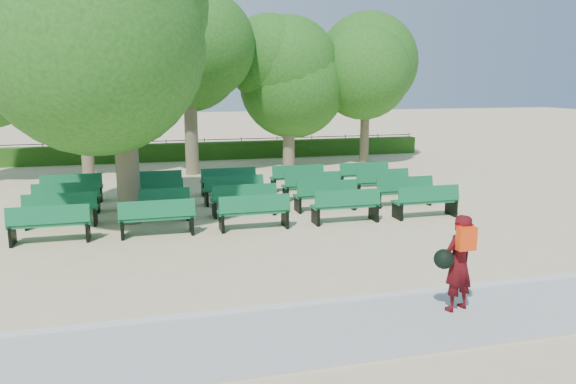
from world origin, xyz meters
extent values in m
plane|color=beige|center=(0.00, 0.00, 0.00)|extent=(120.00, 120.00, 0.00)
cube|color=#ADADA9|center=(0.00, -7.40, 0.03)|extent=(30.00, 2.20, 0.06)
cube|color=silver|center=(0.00, -6.25, 0.05)|extent=(30.00, 0.12, 0.10)
cube|color=#275616|center=(0.00, 14.00, 0.45)|extent=(26.00, 0.70, 0.90)
cube|color=#116536|center=(0.64, 2.00, 0.50)|extent=(2.03, 0.67, 0.07)
cube|color=#116536|center=(0.64, 1.76, 0.78)|extent=(2.00, 0.27, 0.47)
cylinder|color=brown|center=(-2.75, 1.10, 1.81)|extent=(0.66, 0.66, 3.61)
ellipsoid|color=#28651B|center=(-2.75, 1.10, 5.18)|extent=(5.71, 5.71, 5.14)
imported|color=#480A0E|center=(2.94, -7.20, 0.94)|extent=(0.74, 0.60, 1.75)
cube|color=#FA3E0D|center=(2.94, -7.40, 1.44)|extent=(0.33, 0.16, 0.41)
sphere|color=black|center=(2.61, -7.26, 1.05)|extent=(0.35, 0.35, 0.35)
camera|label=1|loc=(-2.43, -15.57, 4.10)|focal=35.00mm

